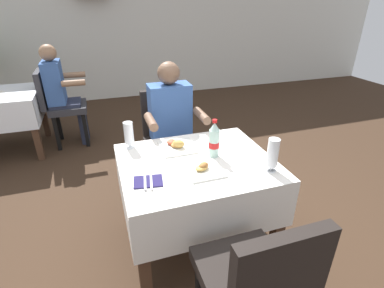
% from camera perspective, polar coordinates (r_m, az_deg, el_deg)
% --- Properties ---
extents(ground_plane, '(11.00, 11.00, 0.00)m').
position_cam_1_polar(ground_plane, '(2.39, 1.07, -19.30)').
color(ground_plane, '#382619').
extents(back_wall, '(11.00, 0.12, 2.91)m').
position_cam_1_polar(back_wall, '(5.74, -13.77, 23.27)').
color(back_wall, silver).
rests_on(back_wall, ground).
extents(main_dining_table, '(1.02, 0.85, 0.74)m').
position_cam_1_polar(main_dining_table, '(2.05, 0.88, -7.65)').
color(main_dining_table, white).
rests_on(main_dining_table, ground).
extents(chair_far_diner_seat, '(0.44, 0.50, 0.97)m').
position_cam_1_polar(chair_far_diner_seat, '(2.74, -4.72, 1.37)').
color(chair_far_diner_seat, black).
rests_on(chair_far_diner_seat, ground).
extents(chair_near_camera_side, '(0.44, 0.50, 0.97)m').
position_cam_1_polar(chair_near_camera_side, '(1.51, 12.14, -24.65)').
color(chair_near_camera_side, black).
rests_on(chair_near_camera_side, ground).
extents(seated_diner_far, '(0.50, 0.46, 1.26)m').
position_cam_1_polar(seated_diner_far, '(2.59, -3.95, 3.59)').
color(seated_diner_far, '#282D42').
rests_on(seated_diner_far, ground).
extents(plate_near_camera, '(0.23, 0.23, 0.05)m').
position_cam_1_polar(plate_near_camera, '(1.84, 2.22, -4.98)').
color(plate_near_camera, white).
rests_on(plate_near_camera, main_dining_table).
extents(plate_far_diner, '(0.25, 0.25, 0.07)m').
position_cam_1_polar(plate_far_diner, '(2.12, -2.92, -0.32)').
color(plate_far_diner, white).
rests_on(plate_far_diner, main_dining_table).
extents(beer_glass_left, '(0.07, 0.07, 0.22)m').
position_cam_1_polar(beer_glass_left, '(1.86, 15.52, -2.03)').
color(beer_glass_left, white).
rests_on(beer_glass_left, main_dining_table).
extents(beer_glass_middle, '(0.07, 0.07, 0.20)m').
position_cam_1_polar(beer_glass_middle, '(2.13, -12.28, 1.80)').
color(beer_glass_middle, white).
rests_on(beer_glass_middle, main_dining_table).
extents(cola_bottle_primary, '(0.07, 0.07, 0.27)m').
position_cam_1_polar(cola_bottle_primary, '(1.97, 4.35, 0.69)').
color(cola_bottle_primary, silver).
rests_on(cola_bottle_primary, main_dining_table).
extents(napkin_cutlery_set, '(0.19, 0.20, 0.01)m').
position_cam_1_polar(napkin_cutlery_set, '(1.76, -8.59, -7.23)').
color(napkin_cutlery_set, '#231E4C').
rests_on(napkin_cutlery_set, main_dining_table).
extents(background_dining_table, '(0.85, 0.83, 0.74)m').
position_cam_1_polar(background_dining_table, '(4.13, -33.27, 5.78)').
color(background_dining_table, white).
rests_on(background_dining_table, ground).
extents(background_chair_right, '(0.50, 0.44, 0.97)m').
position_cam_1_polar(background_chair_right, '(4.01, -24.58, 7.26)').
color(background_chair_right, '#2D2D33').
rests_on(background_chair_right, ground).
extents(background_patron, '(0.46, 0.50, 1.26)m').
position_cam_1_polar(background_patron, '(3.96, -24.30, 9.51)').
color(background_patron, '#282D42').
rests_on(background_patron, ground).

